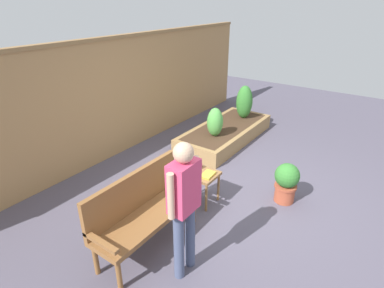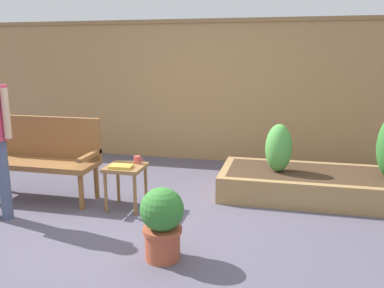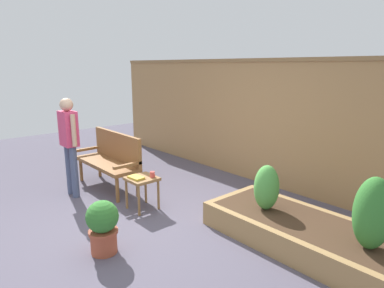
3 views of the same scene
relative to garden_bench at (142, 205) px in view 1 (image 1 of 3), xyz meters
The scene contains 11 objects.
ground_plane 1.67m from the garden_bench, 17.36° to the right, with size 14.00×14.00×0.00m, color #514C5B.
fence_back 2.66m from the garden_bench, 54.82° to the left, with size 8.40×0.14×2.16m.
garden_bench is the anchor object (origin of this frame).
side_table 1.13m from the garden_bench, ahead, with size 0.40×0.40×0.48m.
cup_on_table 1.21m from the garden_bench, ahead, with size 0.10×0.07×0.08m.
book_on_table 1.12m from the garden_bench, 10.69° to the right, with size 0.23×0.15×0.03m, color gold.
potted_boxwood 2.15m from the garden_bench, 30.93° to the right, with size 0.36×0.36×0.61m.
raised_planter_bed 3.34m from the garden_bench, 12.44° to the left, with size 2.40×1.00×0.30m.
shrub_near_bench 2.78m from the garden_bench, 13.66° to the left, with size 0.31×0.31×0.56m.
shrub_far_corner 3.99m from the garden_bench, ahead, with size 0.36×0.36×0.73m.
person_by_bench 0.77m from the garden_bench, 95.63° to the right, with size 0.47×0.20×1.56m.
Camera 1 is at (-3.59, -1.73, 2.75)m, focal length 29.06 mm.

